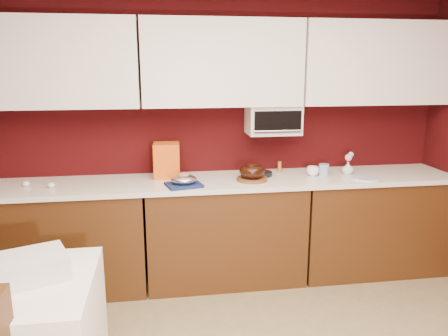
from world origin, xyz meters
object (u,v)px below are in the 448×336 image
object	(u,v)px
bundt_cake	(252,171)
pandoro_box	(167,160)
foil_ham_nest	(184,179)
coffee_mug	(313,170)
blue_jar	(324,170)
newspaper_stack	(31,267)
toaster_oven	(273,120)
flower_vase	(348,167)

from	to	relation	value
bundt_cake	pandoro_box	world-z (taller)	pandoro_box
foil_ham_nest	coffee_mug	xyz separation A→B (m)	(1.12, 0.17, -0.01)
foil_ham_nest	blue_jar	distance (m)	1.23
newspaper_stack	coffee_mug	bearing A→B (deg)	33.15
toaster_oven	blue_jar	bearing A→B (deg)	-22.20
toaster_oven	pandoro_box	xyz separation A→B (m)	(-0.92, -0.02, -0.33)
newspaper_stack	blue_jar	bearing A→B (deg)	31.77
toaster_oven	coffee_mug	world-z (taller)	toaster_oven
foil_ham_nest	flower_vase	world-z (taller)	flower_vase
toaster_oven	pandoro_box	size ratio (longest dim) A/B	1.53
bundt_cake	newspaper_stack	bearing A→B (deg)	-139.61
bundt_cake	flower_vase	distance (m)	0.88
foil_ham_nest	toaster_oven	bearing A→B (deg)	22.57
bundt_cake	newspaper_stack	world-z (taller)	bundt_cake
pandoro_box	blue_jar	distance (m)	1.36
coffee_mug	blue_jar	world-z (taller)	blue_jar
bundt_cake	blue_jar	world-z (taller)	bundt_cake
foil_ham_nest	pandoro_box	size ratio (longest dim) A/B	0.70
foil_ham_nest	newspaper_stack	bearing A→B (deg)	-127.44
newspaper_stack	pandoro_box	bearing A→B (deg)	62.79
flower_vase	pandoro_box	bearing A→B (deg)	175.36
toaster_oven	pandoro_box	bearing A→B (deg)	-178.63
foil_ham_nest	pandoro_box	distance (m)	0.35
foil_ham_nest	bundt_cake	bearing A→B (deg)	9.07
coffee_mug	toaster_oven	bearing A→B (deg)	153.17
toaster_oven	blue_jar	xyz separation A→B (m)	(0.42, -0.17, -0.42)
flower_vase	foil_ham_nest	bearing A→B (deg)	-172.79
blue_jar	foil_ham_nest	bearing A→B (deg)	-172.42
pandoro_box	blue_jar	size ratio (longest dim) A/B	2.87
coffee_mug	newspaper_stack	world-z (taller)	coffee_mug
pandoro_box	flower_vase	xyz separation A→B (m)	(1.57, -0.13, -0.09)
bundt_cake	coffee_mug	bearing A→B (deg)	8.13
foil_ham_nest	coffee_mug	bearing A→B (deg)	8.61
flower_vase	newspaper_stack	world-z (taller)	flower_vase
pandoro_box	flower_vase	world-z (taller)	pandoro_box
newspaper_stack	bundt_cake	bearing A→B (deg)	40.39
toaster_oven	newspaper_stack	bearing A→B (deg)	-138.73
bundt_cake	flower_vase	size ratio (longest dim) A/B	1.72
blue_jar	pandoro_box	bearing A→B (deg)	173.69
coffee_mug	blue_jar	size ratio (longest dim) A/B	0.95
toaster_oven	foil_ham_nest	bearing A→B (deg)	-157.43
foil_ham_nest	pandoro_box	bearing A→B (deg)	111.71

